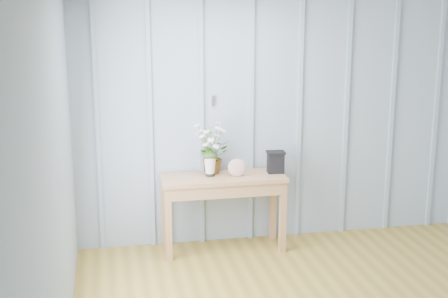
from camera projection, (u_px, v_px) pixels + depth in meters
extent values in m
cube|color=#91A1B5|center=(275.00, 118.00, 6.25)|extent=(4.00, 0.01, 2.50)
cube|color=#A7A6AB|center=(213.00, 101.00, 6.07)|extent=(0.03, 0.01, 0.10)
cube|color=#889EAE|center=(97.00, 125.00, 5.91)|extent=(0.04, 0.03, 2.50)
cube|color=#889EAE|center=(150.00, 123.00, 6.01)|extent=(0.04, 0.03, 2.50)
cube|color=#889EAE|center=(201.00, 121.00, 6.10)|extent=(0.04, 0.03, 2.50)
cube|color=#889EAE|center=(251.00, 119.00, 6.19)|extent=(0.04, 0.03, 2.50)
cube|color=#889EAE|center=(299.00, 118.00, 6.28)|extent=(0.04, 0.03, 2.50)
cube|color=#889EAE|center=(346.00, 116.00, 6.38)|extent=(0.04, 0.03, 2.50)
cube|color=#889EAE|center=(392.00, 114.00, 6.47)|extent=(0.04, 0.03, 2.50)
cube|color=#889EAE|center=(436.00, 113.00, 6.56)|extent=(0.04, 0.03, 2.50)
cube|color=#9F7048|center=(223.00, 178.00, 6.02)|extent=(1.20, 0.45, 0.04)
cube|color=#9F7048|center=(223.00, 186.00, 6.04)|extent=(1.13, 0.42, 0.12)
cube|color=#9F7048|center=(169.00, 225.00, 5.83)|extent=(0.06, 0.06, 0.71)
cube|color=#9F7048|center=(283.00, 217.00, 6.04)|extent=(0.06, 0.06, 0.71)
cube|color=#9F7048|center=(165.00, 212.00, 6.18)|extent=(0.06, 0.06, 0.71)
cube|color=#9F7048|center=(273.00, 206.00, 6.38)|extent=(0.06, 0.06, 0.71)
cylinder|color=black|center=(210.00, 173.00, 6.01)|extent=(0.08, 0.08, 0.05)
cone|color=white|center=(210.00, 165.00, 5.99)|extent=(0.14, 0.14, 0.20)
ellipsoid|color=#223C18|center=(210.00, 155.00, 5.96)|extent=(0.15, 0.13, 0.08)
imported|color=#223C18|center=(213.00, 157.00, 6.10)|extent=(0.37, 0.35, 0.32)
ellipsoid|color=#8C4353|center=(237.00, 168.00, 5.98)|extent=(0.18, 0.08, 0.18)
cube|color=black|center=(276.00, 163.00, 6.11)|extent=(0.16, 0.13, 0.20)
cube|color=black|center=(276.00, 152.00, 6.09)|extent=(0.19, 0.15, 0.02)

